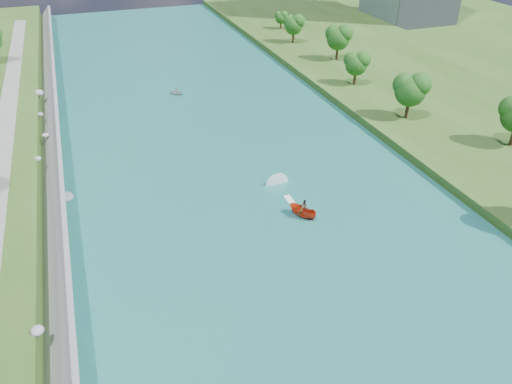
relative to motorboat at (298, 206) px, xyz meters
name	(u,v)px	position (x,y,z in m)	size (l,w,h in m)	color
ground	(283,249)	(-5.12, -7.08, -0.79)	(260.00, 260.00, 0.00)	#2D5119
river_water	(233,172)	(-5.12, 12.92, -0.74)	(55.00, 240.00, 0.10)	#1B6569
berm_east	(491,122)	(44.38, 12.92, -0.04)	(44.00, 240.00, 1.50)	#2D5119
riprap_bank	(53,197)	(-30.97, 12.18, 1.01)	(4.78, 236.00, 4.53)	slate
trees_east	(423,96)	(31.67, 17.27, 5.20)	(18.35, 137.62, 9.84)	#1D4D14
motorboat	(298,206)	(0.00, 0.00, 0.00)	(3.60, 18.90, 2.16)	red
raft	(177,93)	(-6.03, 48.25, -0.34)	(3.55, 3.58, 1.52)	gray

